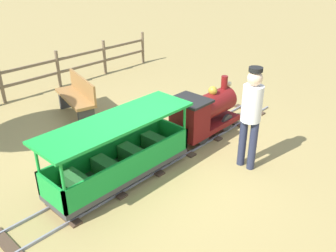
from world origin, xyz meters
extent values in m
plane|color=#A38C51|center=(0.00, 0.00, 0.00)|extent=(60.00, 60.00, 0.00)
cube|color=gray|center=(-0.22, 0.16, 0.02)|extent=(0.03, 6.05, 0.04)
cube|color=gray|center=(0.22, 0.16, 0.02)|extent=(0.03, 6.05, 0.04)
cube|color=#4C3828|center=(0.00, -2.48, 0.01)|extent=(0.68, 0.14, 0.03)
cube|color=#4C3828|center=(0.00, -1.73, 0.01)|extent=(0.68, 0.14, 0.03)
cube|color=#4C3828|center=(0.00, -0.97, 0.01)|extent=(0.68, 0.14, 0.03)
cube|color=#4C3828|center=(0.00, -0.21, 0.01)|extent=(0.68, 0.14, 0.03)
cube|color=#4C3828|center=(0.00, 0.54, 0.01)|extent=(0.68, 0.14, 0.03)
cube|color=#4C3828|center=(0.00, 1.30, 0.01)|extent=(0.68, 0.14, 0.03)
cube|color=#4C3828|center=(0.00, 2.05, 0.01)|extent=(0.68, 0.14, 0.03)
cube|color=#4C3828|center=(0.00, 2.81, 0.01)|extent=(0.68, 0.14, 0.03)
cube|color=maroon|center=(0.00, 1.29, 0.21)|extent=(0.56, 1.40, 0.10)
cylinder|color=maroon|center=(0.00, 1.49, 0.56)|extent=(0.44, 0.85, 0.44)
cylinder|color=#B7932D|center=(0.00, 1.91, 0.56)|extent=(0.37, 0.02, 0.37)
cylinder|color=maroon|center=(0.00, 1.79, 0.90)|extent=(0.12, 0.12, 0.23)
sphere|color=#B7932D|center=(0.00, 1.44, 0.83)|extent=(0.16, 0.16, 0.16)
cube|color=maroon|center=(0.00, 0.81, 0.54)|extent=(0.56, 0.45, 0.55)
cube|color=black|center=(0.00, 0.81, 0.83)|extent=(0.64, 0.53, 0.04)
sphere|color=#F2EAB2|center=(0.00, 1.94, 0.82)|extent=(0.10, 0.10, 0.10)
cylinder|color=#2D2D2D|center=(-0.22, 1.64, 0.20)|extent=(0.05, 0.32, 0.32)
cylinder|color=#2D2D2D|center=(0.22, 1.64, 0.20)|extent=(0.05, 0.32, 0.32)
cylinder|color=#2D2D2D|center=(-0.22, 0.94, 0.20)|extent=(0.05, 0.32, 0.32)
cylinder|color=#2D2D2D|center=(0.22, 0.94, 0.20)|extent=(0.05, 0.32, 0.32)
cube|color=#3F3F3F|center=(0.00, -0.74, 0.18)|extent=(0.64, 2.25, 0.08)
cube|color=green|center=(-0.30, -0.74, 0.40)|extent=(0.04, 2.25, 0.35)
cube|color=green|center=(0.30, -0.74, 0.40)|extent=(0.04, 2.25, 0.35)
cube|color=green|center=(0.00, 0.37, 0.40)|extent=(0.64, 0.04, 0.35)
cube|color=green|center=(0.00, -1.84, 0.40)|extent=(0.64, 0.04, 0.35)
cylinder|color=green|center=(-0.29, 0.34, 0.59)|extent=(0.04, 0.04, 0.75)
cylinder|color=green|center=(0.29, 0.34, 0.59)|extent=(0.04, 0.04, 0.75)
cylinder|color=green|center=(-0.29, -1.81, 0.59)|extent=(0.04, 0.04, 0.75)
cylinder|color=green|center=(0.29, -1.81, 0.59)|extent=(0.04, 0.04, 0.75)
cube|color=green|center=(0.00, -0.74, 0.99)|extent=(0.74, 2.35, 0.04)
cube|color=#2D6B33|center=(0.00, -1.47, 0.34)|extent=(0.48, 0.20, 0.24)
cube|color=#2D6B33|center=(0.00, -0.98, 0.34)|extent=(0.48, 0.20, 0.24)
cube|color=#2D6B33|center=(0.00, -0.49, 0.34)|extent=(0.48, 0.20, 0.24)
cube|color=#2D6B33|center=(0.00, -0.01, 0.34)|extent=(0.48, 0.20, 0.24)
cylinder|color=#262626|center=(-0.22, 0.05, 0.16)|extent=(0.04, 0.24, 0.24)
cylinder|color=#262626|center=(0.22, 0.05, 0.16)|extent=(0.04, 0.24, 0.24)
cylinder|color=#262626|center=(-0.22, -1.52, 0.16)|extent=(0.04, 0.24, 0.24)
cylinder|color=#262626|center=(0.22, -1.52, 0.16)|extent=(0.04, 0.24, 0.24)
cylinder|color=#282D47|center=(1.02, 0.88, 0.40)|extent=(0.12, 0.12, 0.80)
cylinder|color=#282D47|center=(1.20, 0.88, 0.40)|extent=(0.12, 0.12, 0.80)
cylinder|color=white|center=(1.11, 0.88, 1.08)|extent=(0.30, 0.30, 0.55)
sphere|color=beige|center=(1.11, 0.88, 1.46)|extent=(0.22, 0.22, 0.22)
cylinder|color=black|center=(1.11, 0.88, 1.59)|extent=(0.20, 0.20, 0.06)
cube|color=olive|center=(-2.40, 0.13, 0.42)|extent=(1.36, 0.71, 0.06)
cube|color=olive|center=(-2.36, 0.30, 0.62)|extent=(1.27, 0.36, 0.40)
cube|color=#333333|center=(-1.85, -0.02, 0.21)|extent=(0.16, 0.33, 0.42)
cube|color=#333333|center=(-2.95, 0.27, 0.21)|extent=(0.16, 0.33, 0.42)
cylinder|color=#756047|center=(-4.21, -0.54, 0.45)|extent=(0.08, 0.08, 0.90)
cylinder|color=#756047|center=(-4.21, 0.87, 0.45)|extent=(0.08, 0.08, 0.90)
cylinder|color=#756047|center=(-4.21, 2.28, 0.45)|extent=(0.08, 0.08, 0.90)
cylinder|color=#756047|center=(-4.21, 3.69, 0.45)|extent=(0.08, 0.08, 0.90)
cube|color=#756047|center=(-4.21, 0.16, 0.68)|extent=(0.04, 7.05, 0.06)
cube|color=#756047|center=(-4.21, 0.16, 0.36)|extent=(0.04, 7.05, 0.06)
camera|label=1|loc=(3.54, -3.51, 3.14)|focal=38.81mm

